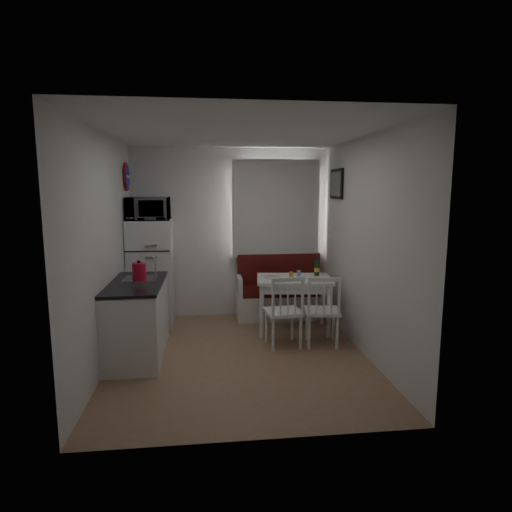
{
  "coord_description": "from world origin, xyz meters",
  "views": [
    {
      "loc": [
        -0.37,
        -4.86,
        1.98
      ],
      "look_at": [
        0.26,
        0.5,
        1.13
      ],
      "focal_mm": 30.0,
      "sensor_mm": 36.0,
      "label": 1
    }
  ],
  "objects": [
    {
      "name": "picture_frame",
      "position": [
        1.48,
        1.1,
        2.05
      ],
      "size": [
        0.04,
        0.52,
        0.42
      ],
      "primitive_type": "cube",
      "color": "black",
      "rests_on": "wall_right"
    },
    {
      "name": "plate",
      "position": [
        0.53,
        0.86,
        0.77
      ],
      "size": [
        0.23,
        0.23,
        0.02
      ],
      "primitive_type": "cylinder",
      "color": "white",
      "rests_on": "dining_table"
    },
    {
      "name": "floor",
      "position": [
        0.0,
        0.0,
        0.0
      ],
      "size": [
        3.0,
        3.5,
        0.02
      ],
      "primitive_type": "cube",
      "color": "#967550",
      "rests_on": "ground"
    },
    {
      "name": "wall_left",
      "position": [
        -1.5,
        0.0,
        1.3
      ],
      "size": [
        0.02,
        3.5,
        2.6
      ],
      "primitive_type": "cube",
      "color": "white",
      "rests_on": "floor"
    },
    {
      "name": "chair_left",
      "position": [
        0.58,
        0.18,
        0.57
      ],
      "size": [
        0.48,
        0.46,
        0.5
      ],
      "rotation": [
        0.0,
        0.0,
        0.11
      ],
      "color": "white",
      "rests_on": "floor"
    },
    {
      "name": "fridge",
      "position": [
        -1.18,
        1.4,
        0.77
      ],
      "size": [
        0.62,
        0.62,
        1.54
      ],
      "primitive_type": "cube",
      "color": "white",
      "rests_on": "floor"
    },
    {
      "name": "wall_right",
      "position": [
        1.5,
        0.0,
        1.3
      ],
      "size": [
        0.02,
        3.5,
        2.6
      ],
      "primitive_type": "cube",
      "color": "white",
      "rests_on": "floor"
    },
    {
      "name": "drinking_glass_orange",
      "position": [
        0.78,
        0.79,
        0.81
      ],
      "size": [
        0.06,
        0.06,
        0.09
      ],
      "primitive_type": "cylinder",
      "color": "orange",
      "rests_on": "dining_table"
    },
    {
      "name": "wall_sign",
      "position": [
        -1.47,
        1.45,
        2.15
      ],
      "size": [
        0.03,
        0.4,
        0.4
      ],
      "primitive_type": "cylinder",
      "rotation": [
        0.0,
        1.57,
        0.0
      ],
      "color": "#1A249D",
      "rests_on": "wall_left"
    },
    {
      "name": "kettle",
      "position": [
        -1.15,
        0.12,
        1.03
      ],
      "size": [
        0.19,
        0.19,
        0.25
      ],
      "primitive_type": "cylinder",
      "color": "red",
      "rests_on": "kitchen_counter"
    },
    {
      "name": "dining_table",
      "position": [
        0.83,
        0.84,
        0.68
      ],
      "size": [
        1.09,
        0.83,
        0.76
      ],
      "rotation": [
        0.0,
        0.0,
        -0.12
      ],
      "color": "white",
      "rests_on": "floor"
    },
    {
      "name": "window",
      "position": [
        0.7,
        1.72,
        1.62
      ],
      "size": [
        1.22,
        0.06,
        1.47
      ],
      "primitive_type": "cube",
      "color": "white",
      "rests_on": "wall_back"
    },
    {
      "name": "microwave",
      "position": [
        -1.18,
        1.35,
        1.71
      ],
      "size": [
        0.59,
        0.4,
        0.33
      ],
      "primitive_type": "imported",
      "color": "white",
      "rests_on": "fridge"
    },
    {
      "name": "drinking_glass_blue",
      "position": [
        0.91,
        0.89,
        0.81
      ],
      "size": [
        0.05,
        0.05,
        0.09
      ],
      "primitive_type": "cylinder",
      "color": "#789ACC",
      "rests_on": "dining_table"
    },
    {
      "name": "chair_right",
      "position": [
        1.08,
        0.18,
        0.57
      ],
      "size": [
        0.49,
        0.47,
        0.49
      ],
      "rotation": [
        0.0,
        0.0,
        -0.15
      ],
      "color": "white",
      "rests_on": "floor"
    },
    {
      "name": "wall_front",
      "position": [
        0.0,
        -1.75,
        1.3
      ],
      "size": [
        3.0,
        0.02,
        2.6
      ],
      "primitive_type": "cube",
      "color": "white",
      "rests_on": "floor"
    },
    {
      "name": "curtain",
      "position": [
        0.7,
        1.65,
        1.68
      ],
      "size": [
        1.35,
        0.02,
        1.5
      ],
      "primitive_type": "cube",
      "color": "white",
      "rests_on": "wall_back"
    },
    {
      "name": "kitchen_counter",
      "position": [
        -1.2,
        0.16,
        0.46
      ],
      "size": [
        0.62,
        1.32,
        1.16
      ],
      "color": "white",
      "rests_on": "floor"
    },
    {
      "name": "wall_back",
      "position": [
        0.0,
        1.75,
        1.3
      ],
      "size": [
        3.0,
        0.02,
        2.6
      ],
      "primitive_type": "cube",
      "color": "white",
      "rests_on": "floor"
    },
    {
      "name": "bench",
      "position": [
        0.76,
        1.51,
        0.32
      ],
      "size": [
        1.36,
        0.52,
        0.98
      ],
      "color": "white",
      "rests_on": "floor"
    },
    {
      "name": "ceiling",
      "position": [
        0.0,
        0.0,
        2.6
      ],
      "size": [
        3.0,
        3.5,
        0.02
      ],
      "primitive_type": "cube",
      "color": "white",
      "rests_on": "wall_back"
    },
    {
      "name": "wine_bottle",
      "position": [
        1.18,
        0.94,
        0.91
      ],
      "size": [
        0.07,
        0.07,
        0.29
      ],
      "primitive_type": null,
      "color": "#123B15",
      "rests_on": "dining_table"
    }
  ]
}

